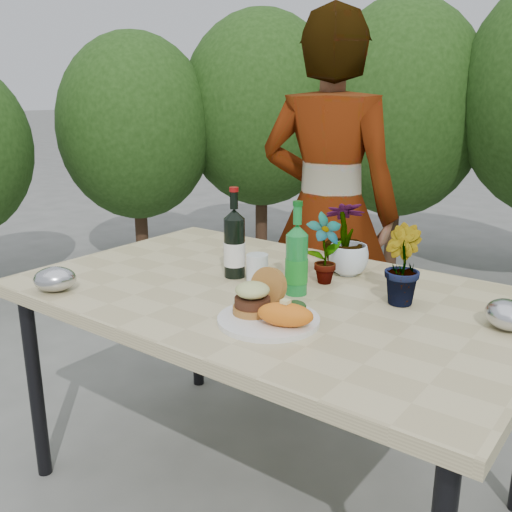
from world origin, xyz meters
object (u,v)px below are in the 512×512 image
Objects in this scene: wine_bottle at (234,245)px; person at (328,213)px; dinner_plate at (269,320)px; patio_table at (271,307)px.

person is at bearing 71.36° from wine_bottle.
person is at bearing 111.15° from dinner_plate.
wine_bottle is 0.18× the size of person.
patio_table is 5.23× the size of wine_bottle.
patio_table is at bearing -34.33° from wine_bottle.
wine_bottle is (-0.33, 0.26, 0.11)m from dinner_plate.
person is (-0.23, 0.76, 0.15)m from patio_table.
wine_bottle is at bearing 80.38° from person.
wine_bottle is at bearing 141.63° from dinner_plate.
person reaches higher than dinner_plate.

